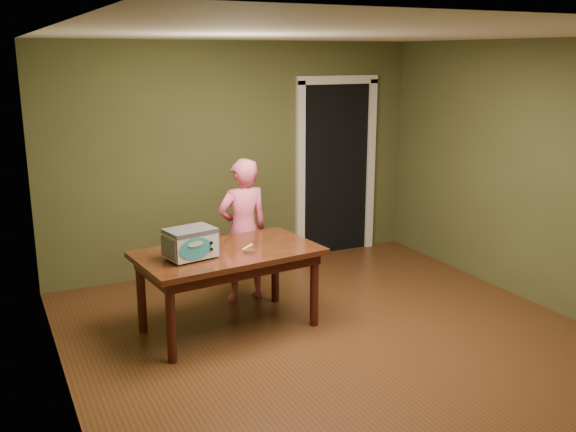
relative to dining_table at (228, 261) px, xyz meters
The scene contains 8 objects.
floor 1.30m from the dining_table, 47.05° to the right, with size 5.00×5.00×0.00m, color #563318.
room_shell 1.54m from the dining_table, 47.05° to the right, with size 4.52×5.02×2.61m.
doorway 2.88m from the dining_table, 43.51° to the left, with size 1.10×0.66×2.25m.
dining_table is the anchor object (origin of this frame).
toy_oven 0.45m from the dining_table, 167.53° to the right, with size 0.47×0.36×0.26m.
baking_pan 0.23m from the dining_table, 41.02° to the right, with size 0.10×0.10×0.02m.
spatula 0.22m from the dining_table, ahead, with size 0.18×0.03×0.01m, color #F8EF6C.
child 0.74m from the dining_table, 57.33° to the left, with size 0.53×0.35×1.46m, color #F26389.
Camera 1 is at (-2.67, -4.33, 2.45)m, focal length 40.00 mm.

